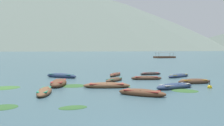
# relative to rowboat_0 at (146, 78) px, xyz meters

# --- Properties ---
(ground_plane) EXTENTS (6000.00, 6000.00, 0.00)m
(ground_plane) POSITION_rel_rowboat_0_xyz_m (-4.47, 1479.47, -0.17)
(ground_plane) COLOR #385660
(mountain_1) EXTENTS (1944.61, 1944.61, 515.96)m
(mountain_1) POSITION_rel_rowboat_0_xyz_m (-210.71, 1497.76, 257.81)
(mountain_1) COLOR slate
(mountain_1) RESTS_ON ground
(mountain_2) EXTENTS (1195.68, 1195.68, 468.92)m
(mountain_2) POSITION_rel_rowboat_0_xyz_m (276.51, 1665.74, 234.29)
(mountain_2) COLOR slate
(mountain_2) RESTS_ON ground
(mountain_3) EXTENTS (1036.31, 1036.31, 349.77)m
(mountain_3) POSITION_rel_rowboat_0_xyz_m (682.47, 1315.73, 174.71)
(mountain_3) COLOR slate
(mountain_3) RESTS_ON ground
(rowboat_0) EXTENTS (3.67, 1.31, 0.55)m
(rowboat_0) POSITION_rel_rowboat_0_xyz_m (0.00, 0.00, 0.00)
(rowboat_0) COLOR #4C3323
(rowboat_0) RESTS_ON ground
(rowboat_1) EXTENTS (3.67, 1.56, 0.63)m
(rowboat_1) POSITION_rel_rowboat_0_xyz_m (4.13, -3.95, 0.03)
(rowboat_1) COLOR #4C3323
(rowboat_1) RESTS_ON ground
(rowboat_2) EXTENTS (4.41, 1.62, 0.61)m
(rowboat_2) POSITION_rel_rowboat_0_xyz_m (-5.10, -5.99, 0.02)
(rowboat_2) COLOR brown
(rowboat_2) RESTS_ON ground
(rowboat_3) EXTENTS (4.38, 3.14, 0.60)m
(rowboat_3) POSITION_rel_rowboat_0_xyz_m (0.97, -7.09, 0.02)
(rowboat_3) COLOR navy
(rowboat_3) RESTS_ON ground
(rowboat_4) EXTENTS (1.71, 4.29, 0.78)m
(rowboat_4) POSITION_rel_rowboat_0_xyz_m (-9.65, -4.24, 0.07)
(rowboat_4) COLOR brown
(rowboat_4) RESTS_ON ground
(rowboat_5) EXTENTS (1.10, 4.26, 0.57)m
(rowboat_5) POSITION_rel_rowboat_0_xyz_m (-10.25, -8.92, 0.01)
(rowboat_5) COLOR brown
(rowboat_5) RESTS_ON ground
(rowboat_6) EXTENTS (2.73, 3.47, 0.49)m
(rowboat_6) POSITION_rel_rowboat_0_xyz_m (-3.91, -1.21, -0.02)
(rowboat_6) COLOR #4C3323
(rowboat_6) RESTS_ON ground
(rowboat_7) EXTENTS (3.23, 1.46, 0.47)m
(rowboat_7) POSITION_rel_rowboat_0_xyz_m (1.91, 5.70, -0.02)
(rowboat_7) COLOR #2D2826
(rowboat_7) RESTS_ON ground
(rowboat_8) EXTENTS (4.43, 3.50, 0.68)m
(rowboat_8) POSITION_rel_rowboat_0_xyz_m (-10.13, 3.14, 0.04)
(rowboat_8) COLOR navy
(rowboat_8) RESTS_ON ground
(rowboat_9) EXTENTS (4.02, 3.44, 0.53)m
(rowboat_9) POSITION_rel_rowboat_0_xyz_m (4.70, 2.27, -0.00)
(rowboat_9) COLOR navy
(rowboat_9) RESTS_ON ground
(rowboat_10) EXTENTS (2.32, 3.77, 0.52)m
(rowboat_10) POSITION_rel_rowboat_0_xyz_m (-3.16, 4.70, -0.01)
(rowboat_10) COLOR #4C3323
(rowboat_10) RESTS_ON ground
(rowboat_11) EXTENTS (3.84, 3.02, 0.62)m
(rowboat_11) POSITION_rel_rowboat_0_xyz_m (-2.73, -10.37, 0.02)
(rowboat_11) COLOR brown
(rowboat_11) RESTS_ON ground
(ferry_0) EXTENTS (9.66, 5.48, 2.54)m
(ferry_0) POSITION_rel_rowboat_0_xyz_m (26.31, 79.68, 0.27)
(ferry_0) COLOR brown
(ferry_0) RESTS_ON ground
(mooring_buoy) EXTENTS (0.40, 0.40, 0.87)m
(mooring_buoy) POSITION_rel_rowboat_0_xyz_m (4.17, -7.27, -0.08)
(mooring_buoy) COLOR yellow
(mooring_buoy) RESTS_ON ground
(weed_patch_0) EXTENTS (3.08, 3.09, 0.14)m
(weed_patch_0) POSITION_rel_rowboat_0_xyz_m (1.34, -8.52, -0.17)
(weed_patch_0) COLOR #2D5628
(weed_patch_0) RESTS_ON ground
(weed_patch_1) EXTENTS (4.14, 3.50, 0.14)m
(weed_patch_1) POSITION_rel_rowboat_0_xyz_m (-4.48, -5.08, -0.17)
(weed_patch_1) COLOR #477033
(weed_patch_1) RESTS_ON ground
(weed_patch_2) EXTENTS (2.04, 1.66, 0.14)m
(weed_patch_2) POSITION_rel_rowboat_0_xyz_m (-7.72, -14.13, -0.17)
(weed_patch_2) COLOR #2D5628
(weed_patch_2) RESTS_ON ground
(weed_patch_3) EXTENTS (3.93, 3.76, 0.14)m
(weed_patch_3) POSITION_rel_rowboat_0_xyz_m (-14.50, -5.48, -0.17)
(weed_patch_3) COLOR #38662D
(weed_patch_3) RESTS_ON ground
(weed_patch_4) EXTENTS (2.32, 2.34, 0.14)m
(weed_patch_4) POSITION_rel_rowboat_0_xyz_m (-11.92, -13.64, -0.17)
(weed_patch_4) COLOR #2D5628
(weed_patch_4) RESTS_ON ground
(weed_patch_5) EXTENTS (3.35, 3.38, 0.14)m
(weed_patch_5) POSITION_rel_rowboat_0_xyz_m (-8.20, -4.64, -0.17)
(weed_patch_5) COLOR #2D5628
(weed_patch_5) RESTS_ON ground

